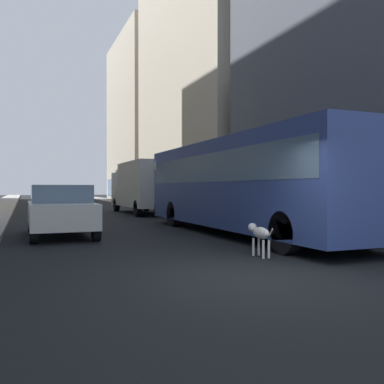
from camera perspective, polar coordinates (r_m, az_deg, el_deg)
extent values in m
plane|color=black|center=(41.52, -16.46, -1.61)|extent=(120.00, 120.00, 0.00)
cube|color=#9E9991|center=(41.37, -24.35, -1.54)|extent=(2.40, 110.00, 0.15)
cube|color=gray|center=(42.43, -8.77, -1.45)|extent=(2.40, 110.00, 0.15)
cube|color=slate|center=(16.37, 20.93, 0.76)|extent=(0.08, 17.47, 2.40)
cube|color=#B2A893|center=(38.87, 4.06, 21.97)|extent=(9.73, 18.85, 31.48)
cube|color=slate|center=(34.33, -3.25, 0.64)|extent=(0.08, 16.96, 2.40)
cube|color=#B2A893|center=(55.68, -5.16, 9.67)|extent=(9.27, 16.41, 20.79)
cube|color=slate|center=(53.82, -9.86, 0.58)|extent=(0.08, 14.77, 2.40)
cube|color=#33478C|center=(13.99, 6.74, 1.14)|extent=(2.55, 11.50, 2.75)
cube|color=slate|center=(14.01, 6.75, 3.17)|extent=(2.57, 11.04, 0.90)
cube|color=black|center=(19.21, -1.43, -2.39)|extent=(2.55, 0.16, 0.44)
cylinder|color=black|center=(16.82, -2.47, -2.97)|extent=(0.30, 1.00, 1.00)
cylinder|color=black|center=(17.69, 4.43, -2.80)|extent=(0.30, 1.00, 1.00)
cylinder|color=black|center=(9.91, 12.54, -5.41)|extent=(0.30, 1.00, 1.00)
cylinder|color=black|center=(11.33, 22.01, -4.69)|extent=(0.30, 1.00, 1.00)
cube|color=silver|center=(18.23, -5.12, 3.59)|extent=(0.08, 0.24, 0.40)
cube|color=yellow|center=(42.89, -18.25, -0.62)|extent=(1.91, 4.59, 0.75)
cube|color=slate|center=(42.65, -18.23, 0.24)|extent=(1.76, 2.07, 0.55)
cylinder|color=black|center=(44.73, -19.48, -1.06)|extent=(0.22, 0.64, 0.64)
cylinder|color=black|center=(44.83, -17.32, -1.05)|extent=(0.22, 0.64, 0.64)
cylinder|color=black|center=(40.97, -19.26, -1.20)|extent=(0.22, 0.64, 0.64)
cylinder|color=black|center=(41.08, -16.90, -1.19)|extent=(0.22, 0.64, 0.64)
cube|color=slate|center=(51.83, -16.21, -0.43)|extent=(1.94, 4.42, 0.75)
cube|color=slate|center=(51.60, -16.19, 0.29)|extent=(1.79, 1.99, 0.55)
cylinder|color=black|center=(53.54, -17.31, -0.80)|extent=(0.22, 0.64, 0.64)
cylinder|color=black|center=(53.71, -15.48, -0.79)|extent=(0.22, 0.64, 0.64)
cylinder|color=black|center=(49.97, -16.99, -0.89)|extent=(0.22, 0.64, 0.64)
cylinder|color=black|center=(50.14, -15.03, -0.88)|extent=(0.22, 0.64, 0.64)
cube|color=silver|center=(14.06, -17.36, -2.88)|extent=(1.89, 4.34, 0.75)
cube|color=slate|center=(13.82, -17.30, -0.24)|extent=(1.74, 1.95, 0.55)
cylinder|color=black|center=(15.79, -20.90, -3.88)|extent=(0.22, 0.64, 0.64)
cylinder|color=black|center=(15.91, -14.84, -3.83)|extent=(0.22, 0.64, 0.64)
cylinder|color=black|center=(12.30, -20.62, -5.12)|extent=(0.22, 0.64, 0.64)
cylinder|color=black|center=(12.45, -12.87, -5.03)|extent=(0.22, 0.64, 0.64)
cube|color=silver|center=(28.32, -8.18, 0.46)|extent=(2.30, 2.00, 2.10)
cube|color=silver|center=(24.69, -6.12, 1.04)|extent=(2.30, 5.50, 2.60)
cylinder|color=black|center=(28.12, -10.17, -1.68)|extent=(0.28, 0.90, 0.90)
cylinder|color=black|center=(28.59, -6.21, -1.64)|extent=(0.28, 0.90, 0.90)
cylinder|color=black|center=(22.76, -7.37, -2.19)|extent=(0.28, 0.90, 0.90)
cylinder|color=black|center=(23.35, -2.56, -2.12)|extent=(0.28, 0.90, 0.90)
ellipsoid|color=white|center=(9.47, 9.33, -5.50)|extent=(0.22, 0.60, 0.26)
sphere|color=white|center=(9.78, 8.17, -4.76)|extent=(0.20, 0.20, 0.20)
sphere|color=black|center=(9.77, 7.81, -4.66)|extent=(0.07, 0.07, 0.07)
sphere|color=black|center=(9.83, 8.42, -4.63)|extent=(0.07, 0.07, 0.07)
cylinder|color=white|center=(9.12, 10.63, -5.41)|extent=(0.03, 0.16, 0.19)
cylinder|color=white|center=(9.65, 8.31, -7.35)|extent=(0.06, 0.06, 0.40)
cylinder|color=white|center=(9.72, 9.03, -7.30)|extent=(0.06, 0.06, 0.40)
cylinder|color=white|center=(9.29, 9.63, -7.66)|extent=(0.06, 0.06, 0.40)
cylinder|color=white|center=(9.36, 10.36, -7.60)|extent=(0.06, 0.06, 0.40)
sphere|color=black|center=(9.57, 9.27, -5.19)|extent=(0.04, 0.04, 0.04)
sphere|color=black|center=(9.36, 9.27, -5.44)|extent=(0.04, 0.04, 0.04)
sphere|color=black|center=(9.32, 10.01, -5.22)|extent=(0.04, 0.04, 0.04)
cylinder|color=#1E1E2D|center=(16.31, 16.82, -2.83)|extent=(0.28, 0.28, 0.85)
cylinder|color=maroon|center=(16.28, 16.82, -0.25)|extent=(0.34, 0.34, 0.62)
sphere|color=tan|center=(16.28, 16.83, 1.23)|extent=(0.22, 0.22, 0.22)
cube|color=#59331E|center=(16.43, 17.42, -1.15)|extent=(0.12, 0.24, 0.20)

